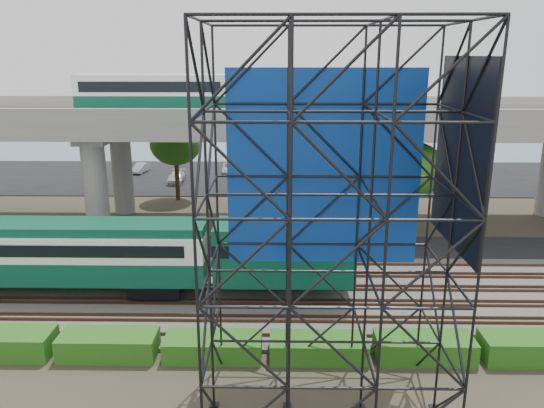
{
  "coord_description": "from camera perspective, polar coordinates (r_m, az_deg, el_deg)",
  "views": [
    {
      "loc": [
        4.17,
        -26.64,
        13.93
      ],
      "look_at": [
        3.63,
        6.0,
        4.68
      ],
      "focal_mm": 35.0,
      "sensor_mm": 36.0,
      "label": 1
    }
  ],
  "objects": [
    {
      "name": "suv",
      "position": [
        44.73,
        -26.52,
        -2.97
      ],
      "size": [
        5.2,
        2.41,
        1.44
      ],
      "primitive_type": "imported",
      "rotation": [
        0.0,
        0.0,
        1.57
      ],
      "color": "black",
      "rests_on": "service_road"
    },
    {
      "name": "overpass",
      "position": [
        43.26,
        -5.23,
        8.17
      ],
      "size": [
        80.0,
        12.0,
        12.4
      ],
      "color": "#9E9B93",
      "rests_on": "ground"
    },
    {
      "name": "rail_tracks",
      "position": [
        32.0,
        -6.73,
        -9.54
      ],
      "size": [
        90.0,
        9.52,
        0.16
      ],
      "color": "#472D1E",
      "rests_on": "ballast_bed"
    },
    {
      "name": "harbor_water",
      "position": [
        83.9,
        -1.93,
        6.27
      ],
      "size": [
        140.0,
        40.0,
        0.03
      ],
      "primitive_type": "cube",
      "color": "#486077",
      "rests_on": "ground"
    },
    {
      "name": "service_road",
      "position": [
        39.87,
        -5.14,
        -4.63
      ],
      "size": [
        90.0,
        5.0,
        0.08
      ],
      "primitive_type": "cube",
      "color": "black",
      "rests_on": "ground"
    },
    {
      "name": "ballast_bed",
      "position": [
        32.07,
        -6.72,
        -9.84
      ],
      "size": [
        90.0,
        12.0,
        0.2
      ],
      "primitive_type": "cube",
      "color": "slate",
      "rests_on": "ground"
    },
    {
      "name": "ground",
      "position": [
        30.35,
        -7.21,
        -11.63
      ],
      "size": [
        140.0,
        140.0,
        0.0
      ],
      "primitive_type": "plane",
      "color": "#474233",
      "rests_on": "ground"
    },
    {
      "name": "parked_cars",
      "position": [
        61.73,
        -1.32,
        3.42
      ],
      "size": [
        36.9,
        9.46,
        1.21
      ],
      "color": "#BBBBBB",
      "rests_on": "parking_lot"
    },
    {
      "name": "scaffold_tower",
      "position": [
        19.82,
        6.17,
        -3.27
      ],
      "size": [
        9.36,
        6.36,
        15.0
      ],
      "color": "black",
      "rests_on": "ground"
    },
    {
      "name": "parking_lot",
      "position": [
        62.35,
        -2.92,
        2.93
      ],
      "size": [
        90.0,
        18.0,
        0.08
      ],
      "primitive_type": "cube",
      "color": "black",
      "rests_on": "ground"
    },
    {
      "name": "commuter_train",
      "position": [
        32.83,
        -19.97,
        -4.84
      ],
      "size": [
        29.3,
        3.06,
        4.3
      ],
      "color": "black",
      "rests_on": "rail_tracks"
    },
    {
      "name": "hedge_strip",
      "position": [
        26.22,
        -6.33,
        -14.93
      ],
      "size": [
        34.6,
        1.8,
        1.2
      ],
      "color": "#1E5714",
      "rests_on": "ground"
    },
    {
      "name": "trees",
      "position": [
        44.5,
        -10.56,
        4.73
      ],
      "size": [
        40.94,
        16.94,
        7.69
      ],
      "color": "#382314",
      "rests_on": "ground"
    }
  ]
}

